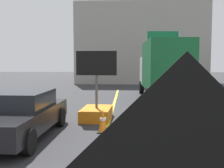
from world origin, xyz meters
TOP-DOWN VIEW (x-y plane):
  - arrow_board_trailer at (-0.51, 13.03)m, footprint 1.60×1.86m
  - box_truck at (2.90, 18.96)m, footprint 2.60×7.36m
  - pickup_car at (-2.60, 10.39)m, footprint 2.11×4.56m
  - highway_guide_sign at (4.32, 25.61)m, footprint 2.78×0.36m
  - far_building_block at (2.13, 32.64)m, footprint 13.36×7.00m
  - traffic_cone_far_lane at (0.20, 8.68)m, footprint 0.36×0.36m
  - traffic_cone_curbside at (-0.09, 11.03)m, footprint 0.36×0.36m

SIDE VIEW (x-z plane):
  - traffic_cone_far_lane at x=0.20m, z-range -0.01..0.76m
  - traffic_cone_curbside at x=-0.09m, z-range -0.01..0.76m
  - arrow_board_trailer at x=-0.51m, z-range -0.87..1.83m
  - pickup_car at x=-2.60m, z-range 0.01..1.39m
  - box_truck at x=2.90m, z-range 0.13..3.58m
  - highway_guide_sign at x=4.32m, z-range 0.92..5.92m
  - far_building_block at x=2.13m, z-range 0.00..8.18m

